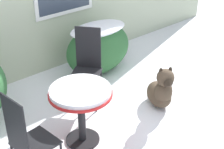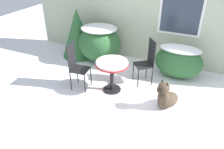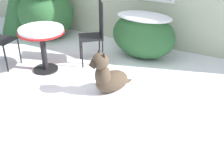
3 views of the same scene
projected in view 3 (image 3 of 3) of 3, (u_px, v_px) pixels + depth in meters
name	position (u px, v px, depth m)	size (l,w,h in m)	color
ground_plane	(68.00, 89.00, 4.16)	(16.00, 16.00, 0.00)	white
shrub_left	(46.00, 12.00, 5.81)	(1.19, 1.05, 1.02)	#2D6033
shrub_middle	(143.00, 34.00, 4.94)	(1.16, 0.67, 0.82)	#2D6033
evergreen_bush	(20.00, 0.00, 6.07)	(0.98, 0.98, 1.40)	#2D6033
patio_table	(42.00, 36.00, 4.43)	(0.73, 0.73, 0.73)	black
patio_chair_near_table	(95.00, 31.00, 4.71)	(0.54, 0.54, 1.08)	black
dog	(108.00, 77.00, 3.99)	(0.53, 0.68, 0.67)	#4C3D2D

